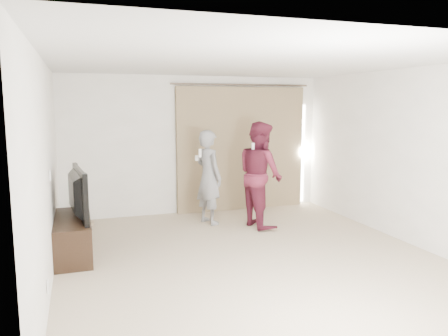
{
  "coord_description": "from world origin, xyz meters",
  "views": [
    {
      "loc": [
        -2.14,
        -5.29,
        2.07
      ],
      "look_at": [
        0.04,
        1.2,
        1.07
      ],
      "focal_mm": 35.0,
      "sensor_mm": 36.0,
      "label": 1
    }
  ],
  "objects_px": {
    "tv_console": "(73,237)",
    "person_man": "(209,177)",
    "person_woman": "(260,174)",
    "tv": "(71,193)"
  },
  "relations": [
    {
      "from": "tv",
      "to": "person_woman",
      "type": "relative_size",
      "value": 0.67
    },
    {
      "from": "person_man",
      "to": "person_woman",
      "type": "height_order",
      "value": "person_woman"
    },
    {
      "from": "person_man",
      "to": "person_woman",
      "type": "distance_m",
      "value": 0.9
    },
    {
      "from": "tv_console",
      "to": "tv",
      "type": "relative_size",
      "value": 1.15
    },
    {
      "from": "person_man",
      "to": "tv",
      "type": "bearing_deg",
      "value": -156.37
    },
    {
      "from": "tv",
      "to": "person_man",
      "type": "relative_size",
      "value": 0.73
    },
    {
      "from": "person_woman",
      "to": "tv",
      "type": "bearing_deg",
      "value": -169.76
    },
    {
      "from": "tv_console",
      "to": "person_man",
      "type": "relative_size",
      "value": 0.84
    },
    {
      "from": "tv_console",
      "to": "person_woman",
      "type": "bearing_deg",
      "value": 10.24
    },
    {
      "from": "tv_console",
      "to": "tv",
      "type": "distance_m",
      "value": 0.61
    }
  ]
}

